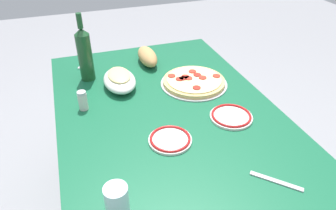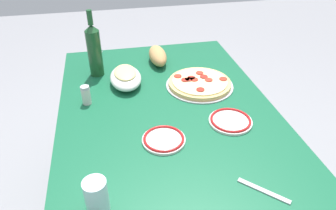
{
  "view_description": "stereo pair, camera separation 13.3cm",
  "coord_description": "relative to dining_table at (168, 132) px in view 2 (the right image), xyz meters",
  "views": [
    {
      "loc": [
        1.05,
        -0.35,
        1.54
      ],
      "look_at": [
        0.0,
        0.0,
        0.79
      ],
      "focal_mm": 33.52,
      "sensor_mm": 36.0,
      "label": 1
    },
    {
      "loc": [
        1.08,
        -0.23,
        1.54
      ],
      "look_at": [
        0.0,
        0.0,
        0.79
      ],
      "focal_mm": 33.52,
      "sensor_mm": 36.0,
      "label": 2
    }
  ],
  "objects": [
    {
      "name": "spice_shaker",
      "position": [
        -0.13,
        -0.34,
        0.16
      ],
      "size": [
        0.04,
        0.04,
        0.09
      ],
      "color": "silver",
      "rests_on": "dining_table"
    },
    {
      "name": "side_plate_near",
      "position": [
        0.19,
        -0.06,
        0.13
      ],
      "size": [
        0.16,
        0.16,
        0.02
      ],
      "color": "white",
      "rests_on": "dining_table"
    },
    {
      "name": "bread_loaf",
      "position": [
        -0.47,
        0.04,
        0.16
      ],
      "size": [
        0.22,
        0.09,
        0.08
      ],
      "primitive_type": "ellipsoid",
      "color": "tan",
      "rests_on": "dining_table"
    },
    {
      "name": "side_plate_far",
      "position": [
        0.13,
        0.23,
        0.13
      ],
      "size": [
        0.18,
        0.18,
        0.02
      ],
      "color": "white",
      "rests_on": "dining_table"
    },
    {
      "name": "fork_left",
      "position": [
        0.49,
        0.2,
        0.12
      ],
      "size": [
        0.13,
        0.13,
        0.0
      ],
      "primitive_type": "cube",
      "rotation": [
        0.0,
        0.0,
        3.92
      ],
      "color": "#B7B7BC",
      "rests_on": "dining_table"
    },
    {
      "name": "baked_pasta_dish",
      "position": [
        -0.27,
        -0.15,
        0.16
      ],
      "size": [
        0.24,
        0.15,
        0.08
      ],
      "color": "white",
      "rests_on": "dining_table"
    },
    {
      "name": "pepperoni_pizza",
      "position": [
        -0.18,
        0.19,
        0.13
      ],
      "size": [
        0.33,
        0.33,
        0.03
      ],
      "color": "#B7B7BC",
      "rests_on": "dining_table"
    },
    {
      "name": "fork_right",
      "position": [
        -0.6,
        -0.29,
        0.12
      ],
      "size": [
        0.16,
        0.08,
        0.0
      ],
      "primitive_type": "cube",
      "rotation": [
        0.0,
        0.0,
        2.76
      ],
      "color": "#B7B7BC",
      "rests_on": "dining_table"
    },
    {
      "name": "dining_table",
      "position": [
        0.0,
        0.0,
        0.0
      ],
      "size": [
        1.4,
        0.93,
        0.76
      ],
      "color": "#145938",
      "rests_on": "ground"
    },
    {
      "name": "wine_bottle",
      "position": [
        -0.4,
        -0.29,
        0.25
      ],
      "size": [
        0.07,
        0.07,
        0.33
      ],
      "color": "#194723",
      "rests_on": "dining_table"
    },
    {
      "name": "water_glass",
      "position": [
        0.45,
        -0.31,
        0.17
      ],
      "size": [
        0.07,
        0.07,
        0.11
      ],
      "primitive_type": "cylinder",
      "color": "silver",
      "rests_on": "dining_table"
    }
  ]
}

